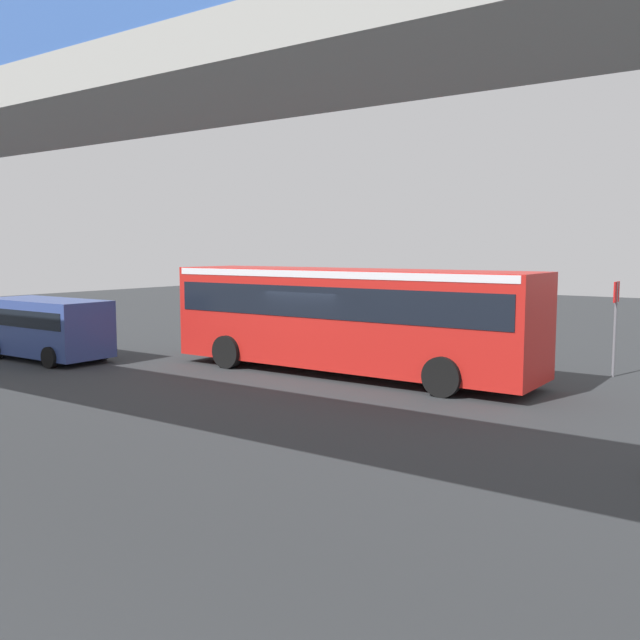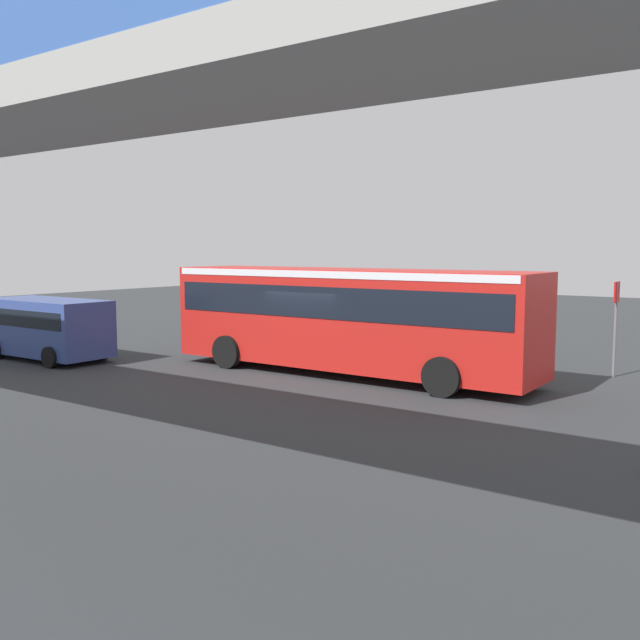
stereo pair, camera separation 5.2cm
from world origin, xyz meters
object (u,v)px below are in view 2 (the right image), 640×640
parked_van (47,325)px  pedestrian (383,330)px  traffic_sign (616,313)px  city_bus (347,312)px

parked_van → pedestrian: size_ratio=2.68×
parked_van → traffic_sign: size_ratio=1.71×
city_bus → traffic_sign: (-6.61, -4.18, 0.01)m
parked_van → traffic_sign: bearing=-155.0°
pedestrian → city_bus: bearing=105.4°
parked_van → traffic_sign: 18.18m
parked_van → traffic_sign: (-16.46, -7.69, 0.71)m
parked_van → pedestrian: (-8.74, -7.52, -0.30)m
city_bus → pedestrian: city_bus is taller
city_bus → traffic_sign: bearing=-147.7°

